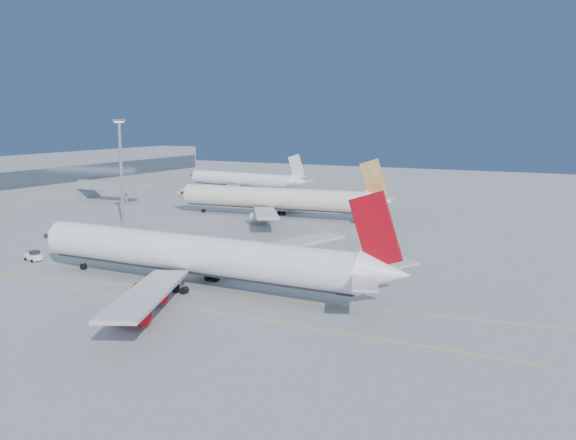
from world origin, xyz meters
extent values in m
plane|color=slate|center=(0.00, 0.00, 0.00)|extent=(500.00, 500.00, 0.00)
cube|color=gray|center=(-115.00, 85.00, 7.50)|extent=(18.00, 110.00, 15.00)
cube|color=#3F4C59|center=(-105.80, 85.00, 9.00)|extent=(0.40, 107.80, 5.00)
cube|color=gray|center=(-95.00, 72.00, 5.20)|extent=(22.00, 3.00, 3.00)
cylinder|color=gray|center=(-86.00, 72.00, 2.60)|extent=(0.70, 0.70, 5.20)
cube|color=gray|center=(-84.00, 72.00, 5.20)|extent=(3.20, 3.60, 3.40)
cube|color=#D1C00B|center=(5.00, -14.00, 0.01)|extent=(90.00, 0.18, 0.02)
cube|color=#D1C00B|center=(0.00, -6.00, 0.01)|extent=(118.86, 16.88, 0.02)
cube|color=#D1C00B|center=(-40.00, 30.00, 0.01)|extent=(0.18, 140.00, 0.02)
cylinder|color=white|center=(-6.29, -3.75, 5.56)|extent=(60.01, 7.38, 6.20)
cone|color=white|center=(-38.59, -3.12, 5.56)|extent=(4.93, 6.30, 6.20)
cone|color=white|center=(27.39, -4.41, 6.20)|extent=(7.60, 6.04, 5.89)
cube|color=black|center=(-36.56, -3.16, 6.20)|extent=(1.83, 5.93, 0.75)
cube|color=#B7B7BC|center=(-1.21, -21.22, 3.86)|extent=(18.05, 30.46, 0.59)
cube|color=#B7B7BC|center=(-0.53, 13.51, 3.86)|extent=(19.04, 30.12, 0.59)
cube|color=#9E0611|center=(25.79, -4.38, 12.19)|extent=(8.23, 0.64, 11.32)
cylinder|color=gray|center=(-30.85, -3.27, 1.82)|extent=(0.26, 0.26, 2.46)
cylinder|color=black|center=(-30.85, -3.27, 0.59)|extent=(1.19, 0.77, 1.18)
cylinder|color=gray|center=(-5.31, -8.16, 1.82)|extent=(0.34, 0.34, 2.46)
cylinder|color=black|center=(-5.31, -8.16, 0.59)|extent=(1.20, 0.99, 1.18)
cylinder|color=gray|center=(-5.14, 0.61, 1.82)|extent=(0.34, 0.34, 2.46)
cylinder|color=black|center=(-5.14, 0.61, 0.59)|extent=(1.20, 0.99, 1.18)
cylinder|color=#9E0611|center=(-5.43, -15.56, 1.85)|extent=(5.19, 2.77, 2.67)
cylinder|color=#9E0611|center=(-1.07, -24.95, 1.85)|extent=(5.19, 2.77, 2.67)
cylinder|color=#9E0611|center=(-4.97, 8.01, 1.85)|extent=(5.19, 2.77, 2.67)
cylinder|color=#9E0611|center=(-0.25, 17.23, 1.85)|extent=(5.19, 2.77, 2.67)
cylinder|color=beige|center=(-29.49, 67.61, 5.30)|extent=(53.85, 10.93, 5.87)
cone|color=beige|center=(-58.39, 64.85, 5.30)|extent=(5.17, 6.28, 5.87)
cone|color=beige|center=(0.74, 70.50, 5.92)|extent=(7.70, 6.23, 5.57)
cube|color=black|center=(-56.44, 65.04, 5.92)|extent=(2.17, 5.71, 0.72)
cube|color=#B7B7BC|center=(-23.00, 51.99, 3.69)|extent=(19.56, 27.36, 0.57)
cube|color=#B7B7BC|center=(-26.08, 84.19, 3.69)|extent=(15.08, 28.85, 0.57)
cube|color=tan|center=(-0.80, 70.35, 11.66)|extent=(7.93, 1.21, 10.89)
cylinder|color=gray|center=(-51.34, 65.53, 1.75)|extent=(0.25, 0.25, 2.37)
cylinder|color=black|center=(-51.34, 65.53, 0.57)|extent=(1.20, 0.83, 1.13)
cylinder|color=gray|center=(-28.07, 63.56, 1.75)|extent=(0.33, 0.33, 2.37)
cylinder|color=black|center=(-28.07, 63.56, 0.57)|extent=(1.22, 1.03, 1.13)
cylinder|color=gray|center=(-28.86, 71.86, 1.75)|extent=(0.33, 0.33, 2.37)
cylinder|color=black|center=(-28.86, 71.86, 0.57)|extent=(1.22, 1.03, 1.13)
cylinder|color=#B7B7BC|center=(-26.22, 54.58, 1.76)|extent=(5.16, 3.03, 2.57)
cylinder|color=#B7B7BC|center=(-28.74, 81.04, 1.76)|extent=(5.16, 3.03, 2.57)
cylinder|color=white|center=(-68.68, 116.15, 4.59)|extent=(45.26, 10.11, 5.04)
cone|color=white|center=(-92.99, 118.92, 4.59)|extent=(4.59, 5.46, 5.04)
cone|color=white|center=(-43.21, 113.24, 5.13)|extent=(6.80, 5.47, 4.79)
cube|color=black|center=(-91.30, 118.73, 5.13)|extent=(1.97, 4.92, 0.63)
cube|color=#B7B7BC|center=(-66.13, 102.11, 3.20)|extent=(12.47, 24.44, 0.49)
cube|color=#B7B7BC|center=(-63.03, 129.25, 3.20)|extent=(16.96, 22.97, 0.49)
cube|color=silver|center=(-44.55, 113.39, 10.12)|extent=(6.92, 1.19, 9.52)
cylinder|color=gray|center=(-87.01, 118.24, 1.53)|extent=(0.22, 0.22, 2.07)
cylinder|color=black|center=(-87.01, 118.24, 0.49)|extent=(1.05, 0.74, 0.99)
cylinder|color=gray|center=(-68.20, 112.47, 1.53)|extent=(0.29, 0.29, 2.07)
cylinder|color=black|center=(-68.20, 112.47, 0.49)|extent=(1.08, 0.92, 0.99)
cylinder|color=gray|center=(-67.38, 119.62, 1.53)|extent=(0.29, 0.29, 2.07)
cylinder|color=black|center=(-67.38, 119.62, 0.49)|extent=(1.08, 0.92, 0.99)
cylinder|color=#B7B7BC|center=(-68.38, 104.81, 1.52)|extent=(4.55, 2.72, 2.25)
cylinder|color=#B7B7BC|center=(-65.83, 127.12, 1.52)|extent=(4.55, 2.72, 2.25)
cube|color=white|center=(-44.93, -2.21, 0.84)|extent=(4.07, 2.74, 1.12)
cube|color=black|center=(-44.39, -2.35, 1.67)|extent=(1.84, 1.91, 0.84)
cylinder|color=black|center=(-46.44, -2.82, 0.33)|extent=(0.71, 0.48, 0.65)
cylinder|color=black|center=(-45.94, -0.93, 0.33)|extent=(0.71, 0.48, 0.65)
cylinder|color=black|center=(-43.92, -3.48, 0.33)|extent=(0.71, 0.48, 0.65)
cylinder|color=black|center=(-43.42, -1.59, 0.33)|extent=(0.71, 0.48, 0.65)
cylinder|color=gray|center=(-56.14, 36.46, 13.34)|extent=(0.75, 0.75, 26.69)
cube|color=gray|center=(-56.14, 36.46, 26.90)|extent=(2.35, 2.35, 0.53)
cube|color=white|center=(-56.14, 36.46, 26.48)|extent=(1.71, 1.71, 0.27)
camera|label=1|loc=(54.90, -88.71, 27.99)|focal=40.00mm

